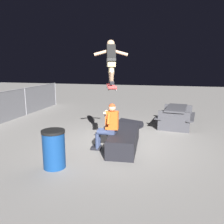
{
  "coord_description": "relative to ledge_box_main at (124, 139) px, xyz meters",
  "views": [
    {
      "loc": [
        -6.58,
        -1.37,
        2.35
      ],
      "look_at": [
        -0.54,
        0.1,
        1.08
      ],
      "focal_mm": 37.58,
      "sensor_mm": 36.0,
      "label": 1
    }
  ],
  "objects": [
    {
      "name": "skater_airborne",
      "position": [
        -0.31,
        0.31,
        2.22
      ],
      "size": [
        0.63,
        0.87,
        1.12
      ],
      "color": "black"
    },
    {
      "name": "trash_bin",
      "position": [
        -1.69,
        1.32,
        0.21
      ],
      "size": [
        0.53,
        0.53,
        0.89
      ],
      "color": "navy",
      "rests_on": "ground"
    },
    {
      "name": "person_sitting_on_ledge",
      "position": [
        -0.28,
        0.4,
        0.49
      ],
      "size": [
        0.59,
        0.76,
        1.32
      ],
      "color": "#2D3856",
      "rests_on": "ground"
    },
    {
      "name": "skateboard",
      "position": [
        -0.36,
        0.29,
        1.53
      ],
      "size": [
        1.03,
        0.51,
        0.13
      ],
      "color": "#B72D2D"
    },
    {
      "name": "kicker_ramp",
      "position": [
        1.98,
        0.37,
        -0.19
      ],
      "size": [
        1.42,
        1.35,
        0.32
      ],
      "color": "black",
      "rests_on": "ground"
    },
    {
      "name": "ground_plane",
      "position": [
        0.27,
        0.2,
        -0.24
      ],
      "size": [
        40.0,
        40.0,
        0.0
      ],
      "primitive_type": "plane",
      "color": "slate"
    },
    {
      "name": "picnic_table_back",
      "position": [
        2.75,
        -1.49,
        0.26
      ],
      "size": [
        1.86,
        1.54,
        0.75
      ],
      "color": "#38383D",
      "rests_on": "ground"
    },
    {
      "name": "ledge_box_main",
      "position": [
        0.0,
        0.0,
        0.0
      ],
      "size": [
        2.13,
        0.86,
        0.48
      ],
      "primitive_type": "cube",
      "rotation": [
        0.0,
        0.0,
        0.07
      ],
      "color": "black",
      "rests_on": "ground"
    }
  ]
}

